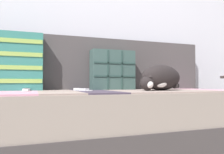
% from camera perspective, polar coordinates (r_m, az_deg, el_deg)
% --- Properties ---
extents(ground_plane, '(14.00, 14.00, 0.00)m').
position_cam_1_polar(ground_plane, '(1.62, 0.46, -18.51)').
color(ground_plane, '#A89E8E').
extents(wall_behind, '(6.00, 0.06, 2.50)m').
position_cam_1_polar(wall_behind, '(2.25, -4.88, 18.61)').
color(wall_behind, silver).
rests_on(wall_behind, ground_plane).
extents(couch, '(2.18, 0.88, 0.42)m').
position_cam_1_polar(couch, '(1.68, -0.83, -10.76)').
color(couch, '#3D3838').
rests_on(couch, ground_plane).
extents(sofa_backrest, '(2.14, 0.14, 0.46)m').
position_cam_1_polar(sofa_backrest, '(2.02, -4.21, 3.38)').
color(sofa_backrest, '#474242').
rests_on(sofa_backrest, couch).
extents(throw_pillow_quilted, '(0.38, 0.14, 0.34)m').
position_cam_1_polar(throw_pillow_quilted, '(1.91, 0.13, 1.83)').
color(throw_pillow_quilted, '#38514C').
rests_on(throw_pillow_quilted, couch).
extents(throw_pillow_striped, '(0.40, 0.14, 0.44)m').
position_cam_1_polar(throw_pillow_striped, '(1.81, -23.94, 3.72)').
color(throw_pillow_striped, '#337A70').
rests_on(throw_pillow_striped, couch).
extents(sleeping_cat, '(0.45, 0.33, 0.20)m').
position_cam_1_polar(sleeping_cat, '(1.71, 12.60, -0.31)').
color(sleeping_cat, black).
rests_on(sleeping_cat, couch).
extents(game_remote_near, '(0.06, 0.21, 0.02)m').
position_cam_1_polar(game_remote_near, '(1.64, -21.45, -3.13)').
color(game_remote_near, white).
rests_on(game_remote_near, couch).
extents(game_remote_far, '(0.12, 0.19, 0.02)m').
position_cam_1_polar(game_remote_far, '(1.63, -7.90, -3.24)').
color(game_remote_far, white).
rests_on(game_remote_far, couch).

